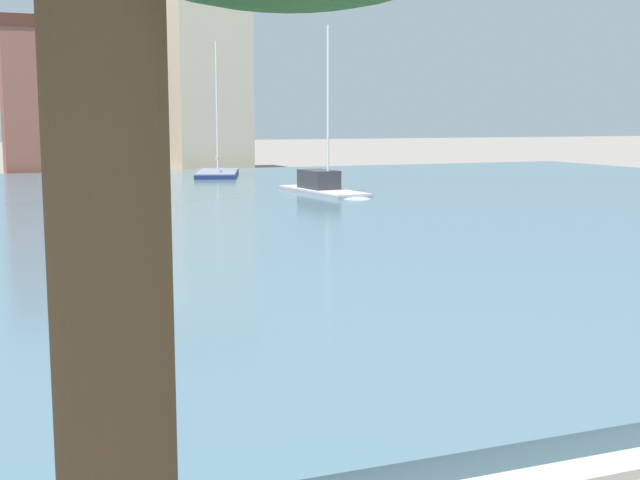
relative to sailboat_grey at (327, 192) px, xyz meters
The scene contains 5 objects.
harbor_water 11.30m from the sailboat_grey, 158.86° to the right, with size 79.22×51.12×0.43m, color #476675.
sailboat_grey is the anchor object (origin of this frame).
sailboat_navy 14.66m from the sailboat_grey, 95.08° to the left, with size 4.46×7.62×8.62m.
townhouse_tall_gabled 27.61m from the sailboat_grey, 113.04° to the left, with size 5.71×6.39×10.60m.
townhouse_corner_house 26.68m from the sailboat_grey, 88.02° to the left, with size 5.47×7.33×13.64m.
Camera 1 is at (-4.92, -0.66, 3.98)m, focal length 47.92 mm.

